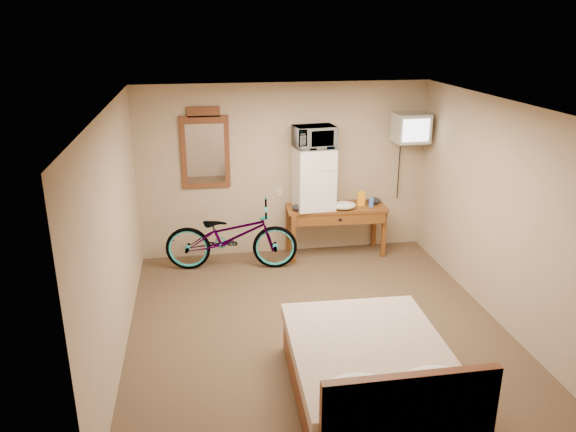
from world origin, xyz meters
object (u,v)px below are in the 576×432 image
Objects in this scene: microwave at (314,137)px; blue_cup at (371,203)px; bed at (372,374)px; desk at (336,214)px; wall_mirror at (205,149)px; bicycle at (231,236)px; crt_television at (411,128)px; mini_fridge at (314,178)px.

microwave is 1.28m from blue_cup.
bed is (-0.17, -3.42, -1.48)m from microwave.
wall_mirror reaches higher than desk.
wall_mirror is at bearing 171.51° from desk.
bicycle is (-2.05, -0.15, -0.33)m from blue_cup.
crt_television is 0.32× the size of bicycle.
crt_television is at bearing -7.28° from microwave.
blue_cup reaches higher than desk.
microwave is at bearing 87.14° from bed.
wall_mirror is at bearing 171.57° from blue_cup.
blue_cup is at bearing -79.09° from bicycle.
crt_television is 4.06m from bed.
microwave reaches higher than bicycle.
bed reaches higher than blue_cup.
desk is at bearing 81.45° from bed.
microwave is 0.96× the size of crt_television.
microwave reaches higher than desk.
bicycle is 3.33m from bed.
microwave is at bearing 179.41° from crt_television.
mini_fridge is 1.50× the size of crt_television.
blue_cup is (0.83, -0.11, -0.37)m from mini_fridge.
microwave is at bearing 173.58° from desk.
mini_fridge reaches higher than bed.
bicycle is 0.94× the size of bed.
bicycle is at bearing -171.89° from desk.
desk is 2.10m from wall_mirror.
crt_television reaches higher than mini_fridge.
bed is (-1.56, -3.41, -1.56)m from crt_television.
desk is 1.68× the size of mini_fridge.
desk is at bearing -178.72° from crt_television.
crt_television is at bearing -0.59° from mini_fridge.
bicycle is at bearing 108.23° from bed.
wall_mirror is at bearing 171.04° from mini_fridge.
desk is 0.80× the size of bicycle.
desk is 1.19m from microwave.
bed is at bearing -92.86° from mini_fridge.
blue_cup is 0.21× the size of crt_television.
mini_fridge is 0.45× the size of bed.
blue_cup is 2.49m from wall_mirror.
microwave is (0.00, 0.00, 0.59)m from mini_fridge.
microwave is 3.73m from bed.
blue_cup is 0.06× the size of bed.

